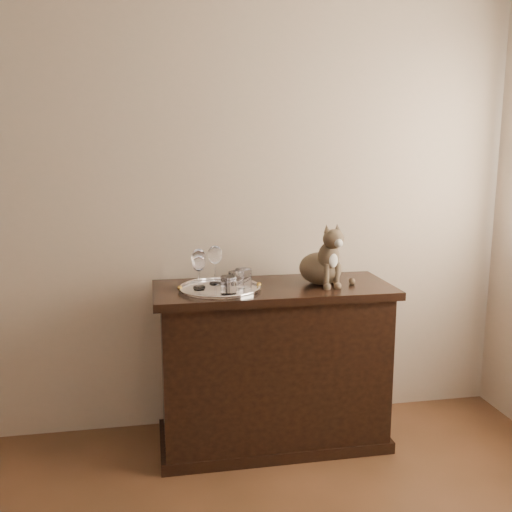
{
  "coord_description": "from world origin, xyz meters",
  "views": [
    {
      "loc": [
        0.01,
        -0.79,
        1.53
      ],
      "look_at": [
        0.51,
        1.95,
        1.01
      ],
      "focal_mm": 40.0,
      "sensor_mm": 36.0,
      "label": 1
    }
  ],
  "objects_px": {
    "sideboard": "(273,366)",
    "tumbler_c": "(243,278)",
    "tumbler_b": "(229,285)",
    "tray": "(220,289)",
    "wine_glass_c": "(199,272)",
    "wine_glass_b": "(215,265)",
    "tumbler_a": "(236,281)",
    "wine_glass_a": "(199,268)",
    "cat": "(321,253)"
  },
  "relations": [
    {
      "from": "wine_glass_a",
      "to": "tumbler_c",
      "type": "height_order",
      "value": "wine_glass_a"
    },
    {
      "from": "tumbler_b",
      "to": "tumbler_c",
      "type": "relative_size",
      "value": 0.94
    },
    {
      "from": "wine_glass_a",
      "to": "cat",
      "type": "xyz_separation_m",
      "value": [
        0.62,
        0.0,
        0.06
      ]
    },
    {
      "from": "sideboard",
      "to": "cat",
      "type": "height_order",
      "value": "cat"
    },
    {
      "from": "sideboard",
      "to": "tumbler_c",
      "type": "relative_size",
      "value": 13.18
    },
    {
      "from": "wine_glass_b",
      "to": "tumbler_c",
      "type": "relative_size",
      "value": 2.15
    },
    {
      "from": "tray",
      "to": "wine_glass_b",
      "type": "relative_size",
      "value": 2.04
    },
    {
      "from": "sideboard",
      "to": "wine_glass_c",
      "type": "xyz_separation_m",
      "value": [
        -0.38,
        -0.03,
        0.52
      ]
    },
    {
      "from": "wine_glass_b",
      "to": "tumbler_a",
      "type": "xyz_separation_m",
      "value": [
        0.09,
        -0.14,
        -0.05
      ]
    },
    {
      "from": "tray",
      "to": "wine_glass_b",
      "type": "xyz_separation_m",
      "value": [
        -0.01,
        0.1,
        0.1
      ]
    },
    {
      "from": "tumbler_c",
      "to": "tray",
      "type": "bearing_deg",
      "value": -177.66
    },
    {
      "from": "wine_glass_b",
      "to": "wine_glass_c",
      "type": "relative_size",
      "value": 1.16
    },
    {
      "from": "wine_glass_c",
      "to": "cat",
      "type": "xyz_separation_m",
      "value": [
        0.62,
        0.04,
        0.07
      ]
    },
    {
      "from": "sideboard",
      "to": "tumbler_a",
      "type": "distance_m",
      "value": 0.52
    },
    {
      "from": "wine_glass_c",
      "to": "tumbler_b",
      "type": "distance_m",
      "value": 0.18
    },
    {
      "from": "sideboard",
      "to": "cat",
      "type": "xyz_separation_m",
      "value": [
        0.25,
        0.01,
        0.59
      ]
    },
    {
      "from": "tumbler_b",
      "to": "tumbler_c",
      "type": "distance_m",
      "value": 0.15
    },
    {
      "from": "wine_glass_c",
      "to": "tumbler_a",
      "type": "bearing_deg",
      "value": -10.56
    },
    {
      "from": "wine_glass_b",
      "to": "wine_glass_c",
      "type": "bearing_deg",
      "value": -131.47
    },
    {
      "from": "sideboard",
      "to": "tumbler_c",
      "type": "distance_m",
      "value": 0.5
    },
    {
      "from": "wine_glass_c",
      "to": "wine_glass_a",
      "type": "bearing_deg",
      "value": 85.5
    },
    {
      "from": "tumbler_a",
      "to": "tumbler_c",
      "type": "xyz_separation_m",
      "value": [
        0.04,
        0.04,
        0.0
      ]
    },
    {
      "from": "wine_glass_b",
      "to": "cat",
      "type": "relative_size",
      "value": 0.61
    },
    {
      "from": "tumbler_a",
      "to": "tumbler_b",
      "type": "relative_size",
      "value": 1.01
    },
    {
      "from": "wine_glass_a",
      "to": "wine_glass_c",
      "type": "relative_size",
      "value": 1.14
    },
    {
      "from": "tray",
      "to": "tumbler_c",
      "type": "xyz_separation_m",
      "value": [
        0.12,
        0.0,
        0.05
      ]
    },
    {
      "from": "tray",
      "to": "wine_glass_a",
      "type": "xyz_separation_m",
      "value": [
        -0.1,
        0.03,
        0.1
      ]
    },
    {
      "from": "wine_glass_b",
      "to": "tumbler_c",
      "type": "height_order",
      "value": "wine_glass_b"
    },
    {
      "from": "tray",
      "to": "wine_glass_a",
      "type": "distance_m",
      "value": 0.15
    },
    {
      "from": "tray",
      "to": "tumbler_a",
      "type": "relative_size",
      "value": 4.63
    },
    {
      "from": "wine_glass_c",
      "to": "tumbler_c",
      "type": "bearing_deg",
      "value": 1.09
    },
    {
      "from": "tumbler_c",
      "to": "cat",
      "type": "distance_m",
      "value": 0.42
    },
    {
      "from": "sideboard",
      "to": "tumbler_b",
      "type": "relative_size",
      "value": 14.05
    },
    {
      "from": "wine_glass_b",
      "to": "tray",
      "type": "bearing_deg",
      "value": -84.01
    },
    {
      "from": "tray",
      "to": "cat",
      "type": "distance_m",
      "value": 0.55
    },
    {
      "from": "cat",
      "to": "wine_glass_a",
      "type": "bearing_deg",
      "value": 167.47
    },
    {
      "from": "sideboard",
      "to": "wine_glass_c",
      "type": "height_order",
      "value": "wine_glass_c"
    },
    {
      "from": "wine_glass_b",
      "to": "cat",
      "type": "distance_m",
      "value": 0.54
    },
    {
      "from": "wine_glass_c",
      "to": "sideboard",
      "type": "bearing_deg",
      "value": 4.48
    },
    {
      "from": "wine_glass_a",
      "to": "wine_glass_c",
      "type": "height_order",
      "value": "wine_glass_a"
    },
    {
      "from": "wine_glass_b",
      "to": "tumbler_c",
      "type": "bearing_deg",
      "value": -37.49
    },
    {
      "from": "tray",
      "to": "tumbler_a",
      "type": "bearing_deg",
      "value": -23.16
    },
    {
      "from": "tumbler_a",
      "to": "cat",
      "type": "distance_m",
      "value": 0.46
    },
    {
      "from": "tumbler_b",
      "to": "tray",
      "type": "bearing_deg",
      "value": 102.69
    },
    {
      "from": "wine_glass_a",
      "to": "tumbler_a",
      "type": "relative_size",
      "value": 2.23
    },
    {
      "from": "wine_glass_a",
      "to": "tumbler_b",
      "type": "distance_m",
      "value": 0.21
    },
    {
      "from": "tumbler_c",
      "to": "wine_glass_a",
      "type": "bearing_deg",
      "value": 172.12
    },
    {
      "from": "tumbler_a",
      "to": "tumbler_c",
      "type": "height_order",
      "value": "tumbler_c"
    },
    {
      "from": "tumbler_a",
      "to": "tumbler_b",
      "type": "xyz_separation_m",
      "value": [
        -0.05,
        -0.09,
        -0.0
      ]
    },
    {
      "from": "sideboard",
      "to": "tumbler_b",
      "type": "distance_m",
      "value": 0.56
    }
  ]
}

